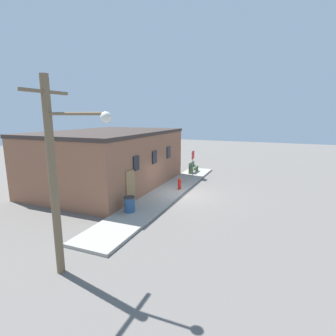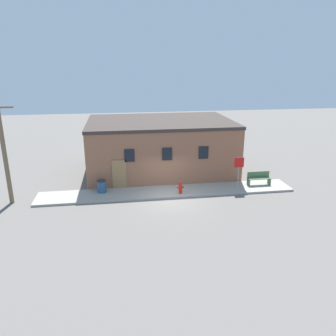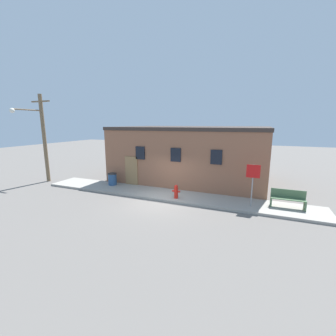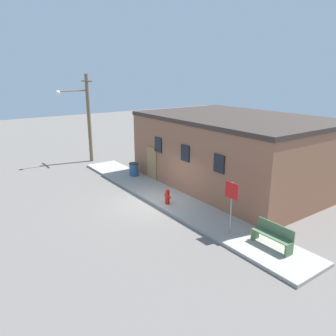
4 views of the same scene
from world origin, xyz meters
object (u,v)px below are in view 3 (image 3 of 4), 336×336
(stop_sign, at_px, (253,177))
(utility_pole, at_px, (42,136))
(bench, at_px, (288,199))
(trash_bin, at_px, (112,179))
(fire_hydrant, at_px, (176,192))

(stop_sign, distance_m, utility_pole, 15.28)
(bench, distance_m, trash_bin, 11.25)
(fire_hydrant, bearing_deg, bench, 7.79)
(bench, height_order, trash_bin, bench)
(stop_sign, height_order, utility_pole, utility_pole)
(bench, distance_m, utility_pole, 17.22)
(bench, bearing_deg, fire_hydrant, -172.21)
(trash_bin, xyz_separation_m, utility_pole, (-5.70, -0.76, 3.03))
(fire_hydrant, bearing_deg, utility_pole, 178.63)
(utility_pole, bearing_deg, stop_sign, 0.11)
(trash_bin, bearing_deg, stop_sign, -4.42)
(stop_sign, distance_m, bench, 2.17)
(bench, bearing_deg, trash_bin, 178.95)
(fire_hydrant, xyz_separation_m, bench, (5.96, 0.82, 0.07))
(fire_hydrant, height_order, trash_bin, trash_bin)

